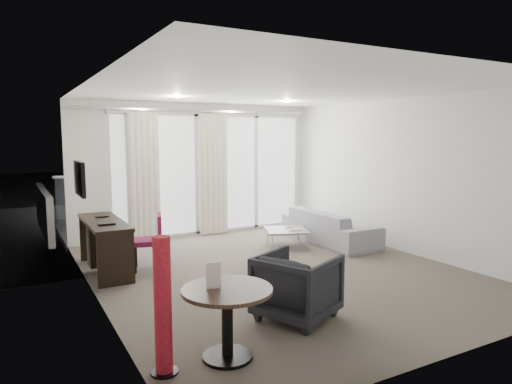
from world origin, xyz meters
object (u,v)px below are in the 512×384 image
desk (105,246)px  desk_chair (147,242)px  red_lamp (163,306)px  rattan_chair_a (205,201)px  coffee_table (286,238)px  round_table (227,323)px  sofa (330,226)px  tub_armchair (297,286)px  rattan_chair_b (265,198)px

desk → desk_chair: 0.60m
red_lamp → rattan_chair_a: 7.00m
coffee_table → red_lamp: bearing=-135.4°
round_table → desk: bearing=97.7°
desk → sofa: 4.01m
round_table → coffee_table: bearing=50.3°
tub_armchair → coffee_table: bearing=-55.8°
tub_armchair → rattan_chair_b: rattan_chair_b is taller
desk → coffee_table: 3.11m
red_lamp → rattan_chair_a: bearing=64.8°
round_table → rattan_chair_b: rattan_chair_b is taller
desk_chair → rattan_chair_a: 4.02m
round_table → red_lamp: red_lamp is taller
red_lamp → round_table: bearing=-2.0°
tub_armchair → rattan_chair_a: rattan_chair_a is taller
coffee_table → round_table: bearing=-129.7°
desk → tub_armchair: 3.15m
rattan_chair_b → desk_chair: bearing=-126.6°
red_lamp → tub_armchair: 1.69m
desk_chair → rattan_chair_b: size_ratio=1.05×
desk_chair → round_table: bearing=-76.2°
round_table → coffee_table: 4.18m
tub_armchair → rattan_chair_b: size_ratio=1.00×
desk_chair → round_table: desk_chair is taller
sofa → rattan_chair_b: bearing=-9.3°
desk_chair → coffee_table: (2.54, 0.18, -0.25)m
tub_armchair → sofa: 3.69m
rattan_chair_b → coffee_table: bearing=-101.2°
round_table → rattan_chair_b: bearing=57.5°
rattan_chair_a → rattan_chair_b: bearing=19.0°
round_table → rattan_chair_b: 7.66m
desk → rattan_chair_b: 5.58m
tub_armchair → rattan_chair_a: (1.37, 5.90, 0.10)m
desk_chair → red_lamp: red_lamp is taller
tub_armchair → rattan_chair_b: (3.07, 6.01, 0.04)m
desk → coffee_table: (3.11, -0.02, -0.21)m
desk → coffee_table: bearing=-0.4°
desk_chair → coffee_table: size_ratio=1.16×
red_lamp → coffee_table: red_lamp is taller
sofa → tub_armchair: bearing=136.7°
desk_chair → sofa: bearing=17.9°
sofa → rattan_chair_a: 3.42m
desk → rattan_chair_b: (4.55, 3.22, 0.02)m
round_table → sofa: 4.76m
desk → rattan_chair_b: size_ratio=2.03×
sofa → rattan_chair_a: bearing=19.9°
desk_chair → coffee_table: desk_chair is taller
sofa → rattan_chair_b: rattan_chair_b is taller
desk_chair → sofa: size_ratio=0.40×
round_table → sofa: round_table is taller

